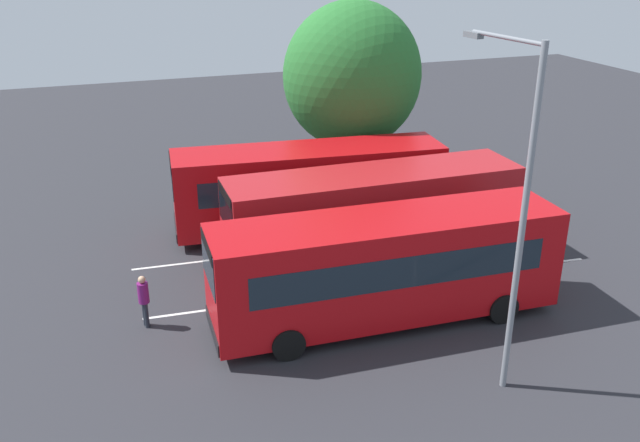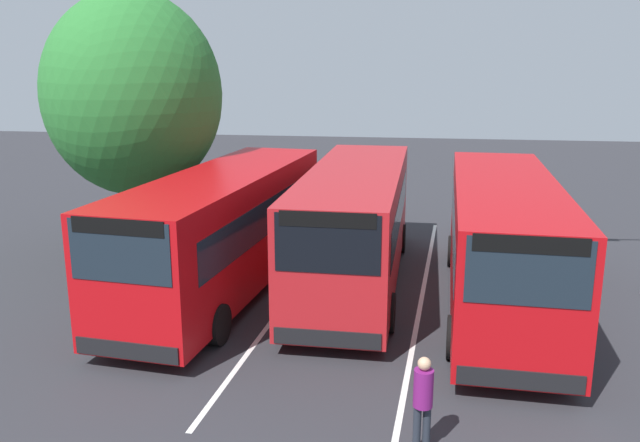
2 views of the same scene
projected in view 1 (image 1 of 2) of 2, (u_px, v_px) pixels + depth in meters
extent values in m
plane|color=#2B2B30|center=(360.00, 264.00, 24.01)|extent=(73.10, 73.10, 0.00)
cube|color=#B70C11|center=(309.00, 185.00, 26.26)|extent=(10.52, 3.58, 2.97)
cube|color=#19232D|center=(173.00, 176.00, 24.86)|extent=(0.36, 2.18, 1.25)
cube|color=#19232D|center=(316.00, 187.00, 25.04)|extent=(8.62, 1.02, 0.95)
cube|color=#19232D|center=(303.00, 167.00, 27.21)|extent=(8.62, 1.02, 0.95)
cube|color=black|center=(171.00, 163.00, 24.66)|extent=(0.31, 1.98, 0.32)
cube|color=black|center=(177.00, 228.00, 25.65)|extent=(0.35, 2.28, 0.36)
cylinder|color=black|center=(229.00, 237.00, 25.01)|extent=(0.97, 0.38, 0.94)
cylinder|color=black|center=(222.00, 214.00, 27.13)|extent=(0.97, 0.38, 0.94)
cylinder|color=black|center=(399.00, 221.00, 26.43)|extent=(0.97, 0.38, 0.94)
cylinder|color=black|center=(380.00, 200.00, 28.55)|extent=(0.97, 0.38, 0.94)
cube|color=#AD191E|center=(373.00, 213.00, 23.64)|extent=(10.36, 2.66, 2.97)
cube|color=black|center=(227.00, 209.00, 21.82)|extent=(0.16, 2.18, 1.25)
cube|color=black|center=(388.00, 216.00, 22.44)|extent=(8.66, 0.23, 0.95)
cube|color=black|center=(361.00, 192.00, 24.56)|extent=(8.66, 0.23, 0.95)
cube|color=black|center=(226.00, 194.00, 21.62)|extent=(0.14, 1.99, 0.32)
cube|color=black|center=(229.00, 267.00, 22.61)|extent=(0.14, 2.28, 0.36)
cylinder|color=black|center=(293.00, 276.00, 22.15)|extent=(0.95, 0.30, 0.94)
cylinder|color=black|center=(274.00, 247.00, 24.21)|extent=(0.95, 0.30, 0.94)
cylinder|color=black|center=(471.00, 249.00, 24.10)|extent=(0.95, 0.30, 0.94)
cylinder|color=black|center=(440.00, 224.00, 26.16)|extent=(0.95, 0.30, 0.94)
cube|color=#B70C11|center=(386.00, 265.00, 19.86)|extent=(10.42, 2.95, 2.97)
cube|color=#19232D|center=(210.00, 264.00, 18.17)|extent=(0.22, 2.19, 1.25)
cube|color=#19232D|center=(404.00, 272.00, 18.66)|extent=(8.66, 0.48, 0.95)
cube|color=#19232D|center=(372.00, 238.00, 20.79)|extent=(8.66, 0.48, 0.95)
cube|color=black|center=(208.00, 246.00, 17.97)|extent=(0.19, 1.99, 0.32)
cube|color=black|center=(213.00, 330.00, 18.96)|extent=(0.21, 2.28, 0.36)
cylinder|color=black|center=(288.00, 344.00, 18.45)|extent=(0.95, 0.32, 0.94)
cylinder|color=black|center=(268.00, 303.00, 20.53)|extent=(0.95, 0.32, 0.94)
cylinder|color=black|center=(503.00, 308.00, 20.23)|extent=(0.95, 0.32, 0.94)
cylinder|color=black|center=(465.00, 273.00, 22.32)|extent=(0.95, 0.32, 0.94)
cylinder|color=#232833|center=(145.00, 313.00, 20.11)|extent=(0.13, 0.13, 0.80)
cylinder|color=#232833|center=(147.00, 315.00, 19.98)|extent=(0.13, 0.13, 0.80)
cylinder|color=#721966|center=(143.00, 293.00, 19.77)|extent=(0.38, 0.38, 0.64)
sphere|color=tan|center=(142.00, 280.00, 19.60)|extent=(0.22, 0.22, 0.22)
cylinder|color=gray|center=(522.00, 231.00, 15.86)|extent=(0.16, 0.16, 8.69)
cylinder|color=gray|center=(507.00, 38.00, 15.24)|extent=(0.33, 2.43, 0.10)
cube|color=slate|center=(473.00, 35.00, 16.28)|extent=(0.25, 0.58, 0.14)
cylinder|color=#4C3823|center=(351.00, 158.00, 30.69)|extent=(0.44, 0.44, 2.89)
ellipsoid|color=#28702D|center=(352.00, 76.00, 29.26)|extent=(6.04, 5.44, 6.35)
cube|color=silver|center=(342.00, 245.00, 25.53)|extent=(15.32, 1.17, 0.01)
cube|color=silver|center=(381.00, 286.00, 22.48)|extent=(15.32, 1.17, 0.01)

